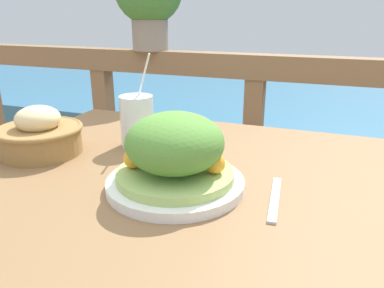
% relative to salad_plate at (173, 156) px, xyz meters
% --- Properties ---
extents(patio_table, '(1.05, 0.85, 0.77)m').
position_rel_salad_plate_xyz_m(patio_table, '(0.00, 0.06, -0.18)').
color(patio_table, olive).
rests_on(patio_table, ground_plane).
extents(railing_fence, '(2.80, 0.08, 0.96)m').
position_rel_salad_plate_xyz_m(railing_fence, '(0.00, 0.78, -0.17)').
color(railing_fence, brown).
rests_on(railing_fence, ground_plane).
extents(sea_backdrop, '(12.00, 4.00, 0.49)m').
position_rel_salad_plate_xyz_m(sea_backdrop, '(0.00, 3.28, -0.59)').
color(sea_backdrop, teal).
rests_on(sea_backdrop, ground_plane).
extents(salad_plate, '(0.28, 0.28, 0.16)m').
position_rel_salad_plate_xyz_m(salad_plate, '(0.00, 0.00, 0.00)').
color(salad_plate, white).
rests_on(salad_plate, patio_table).
extents(drink_glass, '(0.09, 0.09, 0.24)m').
position_rel_salad_plate_xyz_m(drink_glass, '(-0.19, 0.20, -0.00)').
color(drink_glass, silver).
rests_on(drink_glass, patio_table).
extents(bread_basket, '(0.21, 0.21, 0.12)m').
position_rel_salad_plate_xyz_m(bread_basket, '(-0.38, 0.06, -0.02)').
color(bread_basket, olive).
rests_on(bread_basket, patio_table).
extents(fork, '(0.03, 0.18, 0.00)m').
position_rel_salad_plate_xyz_m(fork, '(0.20, 0.02, -0.06)').
color(fork, silver).
rests_on(fork, patio_table).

